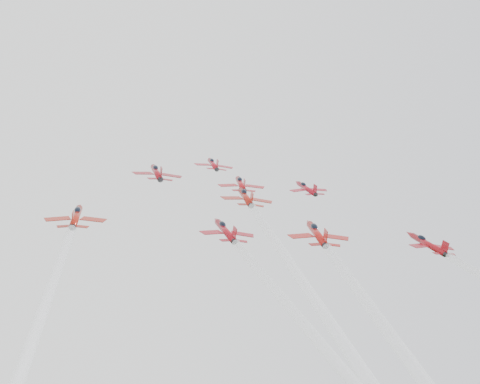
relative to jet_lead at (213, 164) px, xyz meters
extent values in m
cylinder|color=#AA101E|center=(0.00, -0.31, -0.25)|extent=(1.05, 8.91, 5.49)
cone|color=#AA101E|center=(0.00, 4.81, 2.54)|extent=(1.05, 2.35, 1.93)
cone|color=black|center=(0.00, -5.02, -2.81)|extent=(1.05, 1.51, 1.47)
ellipsoid|color=black|center=(0.00, 1.39, 1.22)|extent=(0.96, 2.26, 1.76)
cube|color=#AA101E|center=(-2.58, -0.96, -0.66)|extent=(3.94, 2.61, 0.91)
cube|color=#AA101E|center=(2.58, -0.96, -0.66)|extent=(3.94, 2.61, 0.91)
cube|color=#AA101E|center=(0.00, -4.56, -1.25)|extent=(0.11, 2.43, 2.50)
cube|color=#AA101E|center=(-1.34, -4.18, -2.35)|extent=(1.89, 1.29, 0.52)
cube|color=#AA101E|center=(1.34, -4.18, -2.35)|extent=(1.89, 1.29, 0.52)
cylinder|color=maroon|center=(-14.24, -10.89, -6.00)|extent=(1.20, 10.15, 6.26)
cone|color=maroon|center=(-14.24, -5.05, -2.82)|extent=(1.20, 2.68, 2.20)
cone|color=black|center=(-14.24, -16.26, -8.92)|extent=(1.20, 1.72, 1.68)
ellipsoid|color=black|center=(-14.24, -8.95, -4.32)|extent=(1.09, 2.58, 2.01)
cube|color=maroon|center=(-17.18, -11.64, -6.47)|extent=(4.49, 2.97, 1.03)
cube|color=maroon|center=(-11.29, -11.64, -6.47)|extent=(4.49, 2.97, 1.03)
cube|color=maroon|center=(-14.24, -15.74, -7.14)|extent=(0.13, 2.77, 2.85)
cube|color=maroon|center=(-15.76, -15.30, -8.40)|extent=(2.16, 1.47, 0.60)
cube|color=maroon|center=(-12.71, -15.30, -8.40)|extent=(2.16, 1.47, 0.60)
cylinder|color=#AA1016|center=(2.52, -15.51, -8.51)|extent=(1.12, 9.45, 5.83)
cone|color=#AA1016|center=(2.52, -10.07, -5.55)|extent=(1.12, 2.50, 2.05)
cone|color=black|center=(2.52, -20.50, -11.23)|extent=(1.12, 1.60, 1.56)
ellipsoid|color=black|center=(2.52, -13.70, -6.95)|extent=(1.02, 2.40, 1.87)
cube|color=#AA1016|center=(-0.22, -16.20, -8.94)|extent=(4.18, 2.76, 0.96)
cube|color=#AA1016|center=(5.26, -16.20, -8.94)|extent=(4.18, 2.76, 0.96)
cube|color=#AA1016|center=(2.52, -20.01, -9.57)|extent=(0.12, 2.58, 2.66)
cube|color=#AA1016|center=(1.10, -19.61, -10.74)|extent=(2.01, 1.37, 0.56)
cube|color=#AA1016|center=(3.94, -19.61, -10.74)|extent=(2.01, 1.37, 0.56)
cylinder|color=maroon|center=(16.94, -15.49, -8.50)|extent=(0.97, 8.24, 5.08)
cone|color=maroon|center=(16.94, -10.75, -5.92)|extent=(0.97, 2.18, 1.79)
cone|color=black|center=(16.94, -19.85, -10.87)|extent=(0.97, 1.40, 1.36)
ellipsoid|color=black|center=(16.94, -13.91, -7.14)|extent=(0.89, 2.09, 1.63)
cube|color=maroon|center=(14.55, -16.09, -8.88)|extent=(3.64, 2.41, 0.84)
cube|color=maroon|center=(19.33, -16.09, -8.88)|extent=(3.64, 2.41, 0.84)
cube|color=maroon|center=(16.94, -19.42, -9.43)|extent=(0.11, 2.25, 2.32)
cube|color=maroon|center=(15.70, -19.07, -10.45)|extent=(1.75, 1.20, 0.49)
cube|color=maroon|center=(18.18, -19.07, -10.45)|extent=(1.75, 1.20, 0.49)
cylinder|color=#9F190F|center=(1.14, -24.42, -13.36)|extent=(1.17, 9.92, 6.12)
cone|color=#9F190F|center=(1.14, -18.71, -10.25)|extent=(1.17, 2.62, 2.15)
cone|color=black|center=(1.14, -29.66, -16.21)|extent=(1.17, 1.68, 1.64)
ellipsoid|color=black|center=(1.14, -22.52, -11.72)|extent=(1.07, 2.52, 1.96)
cube|color=#9F190F|center=(-1.74, -25.14, -13.81)|extent=(4.39, 2.90, 1.01)
cube|color=#9F190F|center=(4.01, -25.14, -13.81)|extent=(4.39, 2.90, 1.01)
cube|color=#9F190F|center=(1.14, -29.15, -14.47)|extent=(0.13, 2.70, 2.79)
cube|color=#9F190F|center=(-0.35, -28.72, -15.70)|extent=(2.10, 1.44, 0.58)
cube|color=#9F190F|center=(2.63, -28.72, -15.70)|extent=(2.10, 1.44, 0.58)
cylinder|color=white|center=(1.14, -72.14, -39.31)|extent=(1.49, 84.94, 47.11)
cylinder|color=#A21B0F|center=(-30.27, -39.87, -21.76)|extent=(1.09, 9.22, 5.69)
cone|color=#A21B0F|center=(-30.27, -34.56, -18.87)|extent=(1.09, 2.44, 2.00)
cone|color=black|center=(-30.27, -44.74, -24.41)|extent=(1.09, 1.56, 1.53)
ellipsoid|color=black|center=(-30.27, -38.10, -20.23)|extent=(0.99, 2.34, 1.82)
cube|color=#A21B0F|center=(-32.94, -40.54, -22.18)|extent=(4.08, 2.70, 0.94)
cube|color=#A21B0F|center=(-27.60, -40.54, -22.18)|extent=(4.08, 2.70, 0.94)
cube|color=#A21B0F|center=(-30.27, -44.26, -22.79)|extent=(0.12, 2.51, 2.59)
cube|color=#A21B0F|center=(-31.66, -43.87, -23.93)|extent=(1.96, 1.34, 0.54)
cube|color=#A21B0F|center=(-28.88, -43.87, -23.93)|extent=(1.96, 1.34, 0.54)
cylinder|color=maroon|center=(-7.25, -42.99, -23.46)|extent=(1.04, 8.77, 5.41)
cone|color=maroon|center=(-7.25, -37.94, -20.71)|extent=(1.04, 2.32, 1.90)
cone|color=black|center=(-7.25, -47.63, -25.98)|extent=(1.04, 1.49, 1.45)
ellipsoid|color=black|center=(-7.25, -41.31, -22.01)|extent=(0.94, 2.23, 1.74)
cube|color=maroon|center=(-9.80, -43.63, -23.86)|extent=(3.88, 2.57, 0.89)
cube|color=maroon|center=(-4.71, -43.63, -23.86)|extent=(3.88, 2.57, 0.89)
cube|color=maroon|center=(-7.25, -47.17, -24.44)|extent=(0.11, 2.39, 2.47)
cube|color=maroon|center=(-8.57, -46.80, -25.53)|extent=(1.86, 1.27, 0.52)
cube|color=maroon|center=(-5.94, -46.80, -25.53)|extent=(1.86, 1.27, 0.52)
cylinder|color=#AA1410|center=(8.37, -42.46, -23.17)|extent=(1.19, 10.08, 6.22)
cone|color=#AA1410|center=(8.37, -36.65, -20.01)|extent=(1.19, 2.66, 2.18)
cone|color=black|center=(8.37, -47.78, -26.06)|extent=(1.19, 1.71, 1.67)
ellipsoid|color=black|center=(8.37, -40.53, -21.50)|extent=(1.08, 2.56, 1.99)
cube|color=#AA1410|center=(5.44, -43.19, -23.63)|extent=(4.46, 2.95, 1.03)
cube|color=#AA1410|center=(11.29, -43.19, -23.63)|extent=(4.46, 2.95, 1.03)
cube|color=#AA1410|center=(8.37, -47.26, -24.30)|extent=(0.13, 2.75, 2.83)
cube|color=#AA1410|center=(6.85, -46.83, -25.54)|extent=(2.14, 1.46, 0.59)
cube|color=#AA1410|center=(9.88, -46.83, -25.54)|extent=(2.14, 1.46, 0.59)
cylinder|color=maroon|center=(27.27, -44.83, -24.46)|extent=(1.00, 8.46, 5.22)
cone|color=maroon|center=(27.27, -39.96, -21.81)|extent=(1.00, 2.23, 1.83)
cone|color=black|center=(27.27, -49.30, -26.89)|extent=(1.00, 1.44, 1.40)
ellipsoid|color=black|center=(27.27, -43.21, -23.06)|extent=(0.91, 2.15, 1.67)
cube|color=maroon|center=(24.81, -45.45, -24.85)|extent=(3.74, 2.48, 0.86)
cube|color=maroon|center=(29.72, -45.45, -24.85)|extent=(3.74, 2.48, 0.86)
cube|color=maroon|center=(27.27, -48.87, -25.41)|extent=(0.11, 2.31, 2.38)
cube|color=maroon|center=(26.00, -48.51, -26.46)|extent=(1.80, 1.23, 0.50)
cube|color=maroon|center=(28.54, -48.51, -26.46)|extent=(1.80, 1.23, 0.50)
camera|label=1|loc=(-31.56, -143.86, -42.02)|focal=50.00mm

